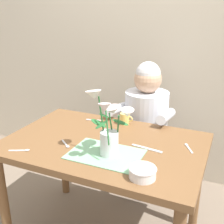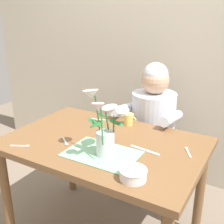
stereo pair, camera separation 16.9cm
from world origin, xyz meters
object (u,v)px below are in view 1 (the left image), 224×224
at_px(ceramic_mug, 125,119).
at_px(ceramic_bowl, 143,172).
at_px(flower_vase, 109,128).
at_px(dinner_knife, 147,148).
at_px(seated_person, 145,132).

bearing_deg(ceramic_mug, ceramic_bowl, -61.30).
relative_size(flower_vase, dinner_knife, 1.91).
xyz_separation_m(seated_person, flower_vase, (0.02, -0.76, 0.34)).
distance_m(flower_vase, dinner_knife, 0.28).
relative_size(ceramic_bowl, dinner_knife, 0.72).
distance_m(seated_person, flower_vase, 0.83).
xyz_separation_m(flower_vase, dinner_knife, (0.17, 0.15, -0.16)).
bearing_deg(seated_person, ceramic_bowl, -75.17).
relative_size(seated_person, dinner_knife, 5.97).
bearing_deg(dinner_knife, ceramic_mug, 138.17).
height_order(seated_person, ceramic_mug, seated_person).
relative_size(dinner_knife, ceramic_mug, 2.04).
bearing_deg(seated_person, dinner_knife, -73.72).
relative_size(seated_person, flower_vase, 3.12).
bearing_deg(ceramic_bowl, flower_vase, 150.09).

